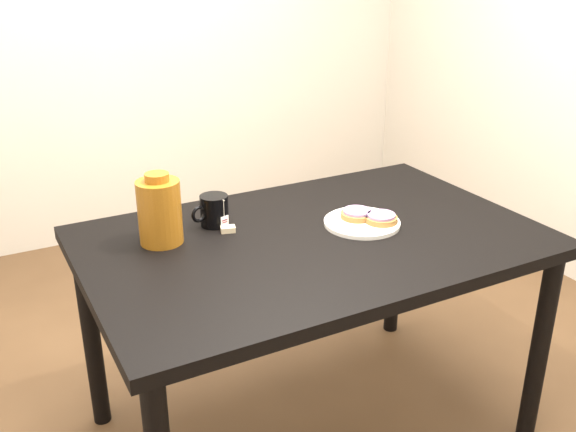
% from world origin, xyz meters
% --- Properties ---
extents(ground_plane, '(4.00, 4.00, 0.00)m').
position_xyz_m(ground_plane, '(0.00, 0.00, 0.00)').
color(ground_plane, brown).
extents(table, '(1.40, 0.90, 0.75)m').
position_xyz_m(table, '(0.00, 0.00, 0.67)').
color(table, black).
rests_on(table, ground_plane).
extents(plate, '(0.25, 0.25, 0.02)m').
position_xyz_m(plate, '(0.18, -0.00, 0.76)').
color(plate, white).
rests_on(plate, table).
extents(bagel_back, '(0.12, 0.12, 0.03)m').
position_xyz_m(bagel_back, '(0.18, 0.03, 0.78)').
color(bagel_back, brown).
rests_on(bagel_back, plate).
extents(bagel_front, '(0.14, 0.14, 0.03)m').
position_xyz_m(bagel_front, '(0.23, -0.04, 0.78)').
color(bagel_front, brown).
rests_on(bagel_front, plate).
extents(mug, '(0.14, 0.11, 0.10)m').
position_xyz_m(mug, '(-0.24, 0.22, 0.80)').
color(mug, black).
rests_on(mug, table).
extents(teabag_pouch, '(0.05, 0.04, 0.02)m').
position_xyz_m(teabag_pouch, '(-0.22, 0.15, 0.76)').
color(teabag_pouch, '#C6B793').
rests_on(teabag_pouch, table).
extents(bagel_package, '(0.14, 0.14, 0.22)m').
position_xyz_m(bagel_package, '(-0.43, 0.17, 0.85)').
color(bagel_package, brown).
rests_on(bagel_package, table).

